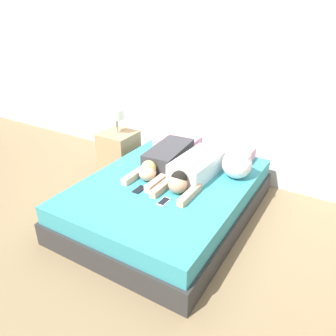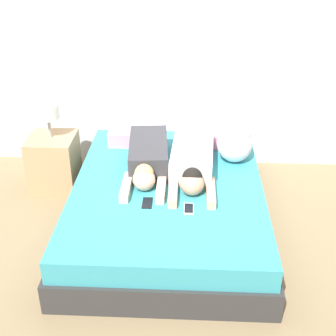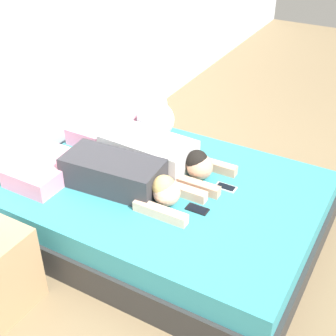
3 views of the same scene
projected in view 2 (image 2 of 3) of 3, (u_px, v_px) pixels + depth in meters
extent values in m
plane|color=#7F6B4C|center=(168.00, 225.00, 4.11)|extent=(12.00, 12.00, 0.00)
cube|color=silver|center=(174.00, 42.00, 4.56)|extent=(12.00, 0.06, 2.60)
cube|color=#2D2D2D|center=(168.00, 214.00, 4.06)|extent=(1.63, 2.16, 0.24)
cube|color=teal|center=(168.00, 193.00, 3.95)|extent=(1.57, 2.10, 0.18)
cube|color=pink|center=(136.00, 134.00, 4.61)|extent=(0.51, 0.39, 0.14)
cube|color=pink|center=(208.00, 135.00, 4.58)|extent=(0.51, 0.39, 0.14)
cube|color=#333338|center=(148.00, 153.00, 4.16)|extent=(0.39, 0.73, 0.22)
sphere|color=beige|center=(144.00, 179.00, 3.79)|extent=(0.19, 0.19, 0.19)
sphere|color=#D8B266|center=(144.00, 174.00, 3.79)|extent=(0.16, 0.16, 0.16)
cube|color=beige|center=(126.00, 187.00, 3.79)|extent=(0.07, 0.39, 0.07)
cube|color=beige|center=(161.00, 188.00, 3.78)|extent=(0.07, 0.39, 0.07)
cube|color=silver|center=(192.00, 157.00, 4.10)|extent=(0.39, 0.72, 0.21)
sphere|color=tan|center=(192.00, 184.00, 3.72)|extent=(0.19, 0.19, 0.19)
sphere|color=black|center=(192.00, 178.00, 3.72)|extent=(0.16, 0.16, 0.16)
cube|color=tan|center=(173.00, 192.00, 3.73)|extent=(0.07, 0.39, 0.07)
cube|color=tan|center=(211.00, 193.00, 3.72)|extent=(0.07, 0.39, 0.07)
cube|color=black|center=(147.00, 203.00, 3.64)|extent=(0.08, 0.15, 0.01)
cube|color=black|center=(147.00, 202.00, 3.64)|extent=(0.06, 0.13, 0.00)
cube|color=silver|center=(189.00, 209.00, 3.57)|extent=(0.08, 0.15, 0.01)
cube|color=black|center=(189.00, 208.00, 3.57)|extent=(0.06, 0.13, 0.00)
sphere|color=white|center=(235.00, 145.00, 4.20)|extent=(0.31, 0.31, 0.31)
sphere|color=white|center=(226.00, 133.00, 4.15)|extent=(0.11, 0.11, 0.11)
sphere|color=white|center=(245.00, 133.00, 4.14)|extent=(0.11, 0.11, 0.11)
cube|color=tan|center=(54.00, 162.00, 4.55)|extent=(0.44, 0.44, 0.54)
cylinder|color=#999999|center=(50.00, 128.00, 4.37)|extent=(0.03, 0.03, 0.20)
cylinder|color=silver|center=(47.00, 111.00, 4.29)|extent=(0.22, 0.22, 0.13)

